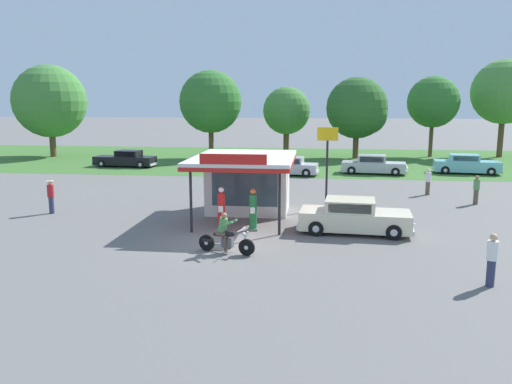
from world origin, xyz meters
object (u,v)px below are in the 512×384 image
at_px(motorcycle_with_rider, 225,236).
at_px(parked_car_back_row_left, 466,165).
at_px(gas_pump_offside, 253,211).
at_px(parked_car_back_row_far_left, 225,160).
at_px(featured_classic_sedan, 354,217).
at_px(bystander_standing_back_lot, 492,259).
at_px(parked_car_back_row_centre_right, 373,165).
at_px(gas_pump_nearside, 221,210).
at_px(roadside_pole_sign, 327,153).
at_px(bystander_strolling_foreground, 51,196).
at_px(bystander_admiring_sedan, 476,189).
at_px(parked_car_back_row_far_right, 288,167).
at_px(parked_car_back_row_centre, 126,159).
at_px(bystander_chatting_near_pumps, 428,181).

bearing_deg(motorcycle_with_rider, parked_car_back_row_left, 56.82).
relative_size(gas_pump_offside, parked_car_back_row_far_left, 0.36).
distance_m(featured_classic_sedan, bystander_standing_back_lot, 7.28).
xyz_separation_m(parked_car_back_row_centre_right, parked_car_back_row_left, (7.38, 0.99, 0.02)).
xyz_separation_m(gas_pump_nearside, parked_car_back_row_far_left, (-3.54, 20.69, -0.16)).
height_order(gas_pump_nearside, gas_pump_offside, gas_pump_nearside).
xyz_separation_m(parked_car_back_row_far_left, roadside_pole_sign, (8.32, -15.63, 2.28)).
relative_size(motorcycle_with_rider, bystander_strolling_foreground, 1.31).
height_order(featured_classic_sedan, parked_car_back_row_centre_right, same).
distance_m(gas_pump_nearside, bystander_admiring_sedan, 15.01).
height_order(gas_pump_nearside, featured_classic_sedan, gas_pump_nearside).
relative_size(parked_car_back_row_left, bystander_strolling_foreground, 3.07).
xyz_separation_m(parked_car_back_row_far_right, roadside_pole_sign, (2.74, -12.36, 2.36)).
xyz_separation_m(parked_car_back_row_far_right, parked_car_back_row_centre, (-14.51, 3.32, 0.00)).
bearing_deg(gas_pump_nearside, parked_car_back_row_centre, 121.01).
bearing_deg(bystander_admiring_sedan, bystander_chatting_near_pumps, 127.28).
xyz_separation_m(gas_pump_offside, bystander_strolling_foreground, (-10.78, 2.20, 0.06)).
bearing_deg(bystander_strolling_foreground, bystander_standing_back_lot, -23.50).
bearing_deg(bystander_chatting_near_pumps, featured_classic_sedan, -117.93).
bearing_deg(roadside_pole_sign, motorcycle_with_rider, -114.72).
bearing_deg(parked_car_back_row_centre_right, bystander_chatting_near_pumps, -75.16).
distance_m(motorcycle_with_rider, bystander_strolling_foreground, 11.68).
distance_m(featured_classic_sedan, roadside_pole_sign, 5.57).
bearing_deg(parked_car_back_row_centre, bystander_chatting_near_pumps, -24.65).
height_order(parked_car_back_row_far_left, bystander_admiring_sedan, bystander_admiring_sedan).
relative_size(parked_car_back_row_far_left, bystander_strolling_foreground, 3.06).
distance_m(parked_car_back_row_centre, bystander_strolling_foreground, 18.80).
xyz_separation_m(gas_pump_nearside, parked_car_back_row_left, (16.12, 19.84, -0.18)).
bearing_deg(parked_car_back_row_centre, parked_car_back_row_far_right, -12.88).
bearing_deg(featured_classic_sedan, motorcycle_with_rider, -144.17).
xyz_separation_m(parked_car_back_row_left, bystander_standing_back_lot, (-6.40, -25.93, 0.19)).
height_order(motorcycle_with_rider, parked_car_back_row_far_left, parked_car_back_row_far_left).
height_order(parked_car_back_row_far_left, parked_car_back_row_centre_right, parked_car_back_row_far_left).
distance_m(gas_pump_offside, bystander_standing_back_lot, 10.28).
relative_size(parked_car_back_row_far_left, parked_car_back_row_left, 1.00).
bearing_deg(bystander_standing_back_lot, gas_pump_nearside, 147.91).
xyz_separation_m(gas_pump_offside, motorcycle_with_rider, (-0.62, -3.56, -0.22)).
height_order(parked_car_back_row_centre_right, bystander_standing_back_lot, bystander_standing_back_lot).
relative_size(gas_pump_offside, roadside_pole_sign, 0.44).
distance_m(parked_car_back_row_centre_right, bystander_chatting_near_pumps, 9.24).
xyz_separation_m(parked_car_back_row_far_right, parked_car_back_row_centre_right, (6.70, 1.43, 0.03)).
bearing_deg(parked_car_back_row_far_right, bystander_standing_back_lot, -71.93).
bearing_deg(roadside_pole_sign, featured_classic_sedan, -77.13).
bearing_deg(bystander_chatting_near_pumps, gas_pump_offside, -134.27).
bearing_deg(parked_car_back_row_far_left, bystander_standing_back_lot, -63.67).
distance_m(parked_car_back_row_far_right, bystander_admiring_sedan, 15.10).
height_order(parked_car_back_row_far_left, bystander_standing_back_lot, bystander_standing_back_lot).
xyz_separation_m(parked_car_back_row_far_right, bystander_strolling_foreground, (-11.39, -15.22, 0.28)).
bearing_deg(bystander_admiring_sedan, gas_pump_offside, -148.44).
distance_m(parked_car_back_row_centre_right, bystander_admiring_sedan, 12.46).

